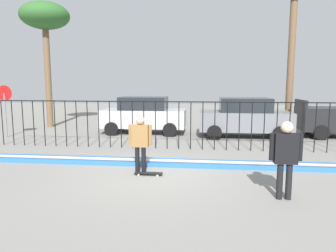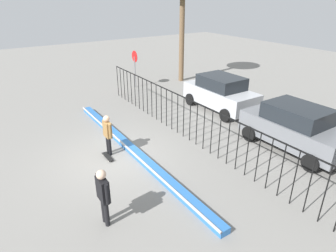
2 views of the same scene
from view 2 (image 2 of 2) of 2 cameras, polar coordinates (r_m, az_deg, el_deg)
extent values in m
plane|color=gray|center=(11.87, -10.39, -6.03)|extent=(60.00, 60.00, 0.00)
cube|color=#2D6BB7|center=(12.08, -7.05, -4.60)|extent=(11.00, 0.36, 0.22)
cylinder|color=#B2B2B7|center=(11.96, -7.85, -4.36)|extent=(11.00, 0.09, 0.09)
cylinder|color=black|center=(18.71, -9.83, 8.66)|extent=(0.04, 0.04, 1.90)
cylinder|color=black|center=(18.30, -9.22, 8.35)|extent=(0.04, 0.04, 1.90)
cylinder|color=black|center=(17.89, -8.59, 8.01)|extent=(0.04, 0.04, 1.90)
cylinder|color=black|center=(17.48, -7.92, 7.67)|extent=(0.04, 0.04, 1.90)
cylinder|color=black|center=(17.08, -7.23, 7.30)|extent=(0.04, 0.04, 1.90)
cylinder|color=black|center=(16.68, -6.50, 6.91)|extent=(0.04, 0.04, 1.90)
cylinder|color=black|center=(16.28, -5.74, 6.51)|extent=(0.04, 0.04, 1.90)
cylinder|color=black|center=(15.89, -4.94, 6.08)|extent=(0.04, 0.04, 1.90)
cylinder|color=black|center=(15.50, -4.10, 5.64)|extent=(0.04, 0.04, 1.90)
cylinder|color=black|center=(15.12, -3.22, 5.16)|extent=(0.04, 0.04, 1.90)
cylinder|color=black|center=(14.74, -2.30, 4.66)|extent=(0.04, 0.04, 1.90)
cylinder|color=black|center=(14.37, -1.33, 4.14)|extent=(0.04, 0.04, 1.90)
cylinder|color=black|center=(14.00, -0.31, 3.58)|extent=(0.04, 0.04, 1.90)
cylinder|color=black|center=(13.64, 0.76, 3.00)|extent=(0.04, 0.04, 1.90)
cylinder|color=black|center=(13.28, 1.89, 2.38)|extent=(0.04, 0.04, 1.90)
cylinder|color=black|center=(12.93, 3.08, 1.73)|extent=(0.04, 0.04, 1.90)
cylinder|color=black|center=(12.59, 4.34, 1.04)|extent=(0.04, 0.04, 1.90)
cylinder|color=black|center=(12.26, 5.66, 0.31)|extent=(0.04, 0.04, 1.90)
cylinder|color=black|center=(11.93, 7.06, -0.46)|extent=(0.04, 0.04, 1.90)
cylinder|color=black|center=(11.62, 8.53, -1.27)|extent=(0.04, 0.04, 1.90)
cylinder|color=black|center=(11.32, 10.08, -2.13)|extent=(0.04, 0.04, 1.90)
cylinder|color=black|center=(11.03, 11.72, -3.02)|extent=(0.04, 0.04, 1.90)
cylinder|color=black|center=(10.75, 13.45, -3.97)|extent=(0.04, 0.04, 1.90)
cylinder|color=black|center=(10.48, 15.27, -4.96)|extent=(0.04, 0.04, 1.90)
cylinder|color=black|center=(10.23, 17.20, -5.99)|extent=(0.04, 0.04, 1.90)
cylinder|color=black|center=(9.99, 19.22, -7.07)|extent=(0.04, 0.04, 1.90)
cylinder|color=black|center=(9.77, 21.35, -8.18)|extent=(0.04, 0.04, 1.90)
cylinder|color=black|center=(9.57, 23.58, -9.34)|extent=(0.04, 0.04, 1.90)
cylinder|color=black|center=(9.39, 25.93, -10.52)|extent=(0.04, 0.04, 1.90)
cylinder|color=black|center=(9.22, 28.38, -11.74)|extent=(0.04, 0.04, 1.90)
cube|color=black|center=(12.60, 3.18, 5.62)|extent=(14.00, 0.04, 0.04)
cylinder|color=black|center=(12.03, -11.69, -3.56)|extent=(0.13, 0.13, 0.78)
cylinder|color=black|center=(11.88, -11.34, -3.92)|extent=(0.13, 0.13, 0.78)
cube|color=olive|center=(11.64, -11.81, -0.65)|extent=(0.47, 0.20, 0.64)
sphere|color=tan|center=(11.46, -12.00, 1.38)|extent=(0.25, 0.25, 0.25)
cylinder|color=olive|center=(11.87, -12.35, -0.01)|extent=(0.10, 0.10, 0.58)
cylinder|color=olive|center=(11.38, -11.27, -1.01)|extent=(0.10, 0.10, 0.58)
cube|color=black|center=(11.84, -11.72, -5.87)|extent=(0.80, 0.20, 0.02)
cylinder|color=silver|center=(11.66, -10.85, -6.50)|extent=(0.05, 0.03, 0.05)
cylinder|color=silver|center=(11.62, -11.54, -6.70)|extent=(0.05, 0.03, 0.05)
cylinder|color=silver|center=(12.10, -11.88, -5.38)|extent=(0.05, 0.03, 0.05)
cylinder|color=silver|center=(12.06, -12.53, -5.56)|extent=(0.05, 0.03, 0.05)
cylinder|color=black|center=(8.71, -12.44, -15.69)|extent=(0.14, 0.14, 0.82)
cylinder|color=black|center=(8.57, -11.93, -16.44)|extent=(0.14, 0.14, 0.82)
cube|color=black|center=(8.18, -12.66, -12.04)|extent=(0.50, 0.21, 0.68)
sphere|color=beige|center=(7.91, -12.97, -9.27)|extent=(0.27, 0.27, 0.27)
cylinder|color=black|center=(8.39, -13.46, -10.76)|extent=(0.11, 0.11, 0.61)
cylinder|color=black|center=(7.92, -11.84, -12.97)|extent=(0.11, 0.11, 0.61)
cube|color=#B7BABF|center=(16.45, 10.20, 5.85)|extent=(4.30, 1.90, 0.90)
cube|color=#1E2328|center=(16.22, 10.41, 8.46)|extent=(2.37, 1.71, 0.66)
cylinder|color=black|center=(16.32, 16.02, 3.43)|extent=(0.68, 0.22, 0.68)
cylinder|color=black|center=(15.00, 11.19, 2.07)|extent=(0.68, 0.22, 0.68)
cylinder|color=black|center=(18.22, 9.17, 6.28)|extent=(0.68, 0.22, 0.68)
cylinder|color=black|center=(17.05, 4.39, 5.24)|extent=(0.68, 0.22, 0.68)
cube|color=slate|center=(13.04, 23.42, -0.94)|extent=(4.30, 1.90, 0.90)
cube|color=#1E2328|center=(12.75, 24.00, 2.23)|extent=(2.37, 1.71, 0.66)
cylinder|color=black|center=(11.85, 26.18, -6.53)|extent=(0.68, 0.22, 0.68)
cylinder|color=black|center=(14.68, 20.63, 0.40)|extent=(0.68, 0.22, 0.68)
cylinder|color=black|center=(13.29, 15.66, -1.44)|extent=(0.68, 0.22, 0.68)
cylinder|color=slate|center=(20.33, -6.47, 10.43)|extent=(0.07, 0.07, 2.10)
cylinder|color=red|center=(20.10, -6.56, 13.39)|extent=(0.76, 0.02, 0.76)
cylinder|color=brown|center=(21.55, 2.70, 16.18)|extent=(0.36, 0.36, 5.66)
camera|label=1|loc=(10.06, -59.30, -7.80)|focal=33.16mm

